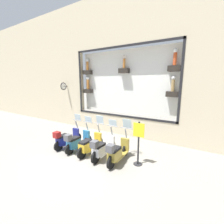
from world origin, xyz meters
name	(u,v)px	position (x,y,z in m)	size (l,w,h in m)	color
ground_plane	(85,157)	(0.00, 0.00, 0.00)	(120.00, 120.00, 0.00)	gray
building_facade	(123,66)	(3.60, 0.00, 4.28)	(1.20, 36.00, 8.39)	beige
scooter_olive_0	(117,152)	(0.28, -1.50, 0.49)	(1.81, 0.60, 1.69)	black
scooter_white_1	(102,148)	(0.28, -0.75, 0.48)	(1.81, 0.60, 1.58)	black
scooter_yellow_2	(90,145)	(0.34, 0.00, 0.45)	(1.81, 0.61, 1.68)	black
scooter_teal_3	(77,141)	(0.27, 0.75, 0.47)	(1.80, 0.60, 1.56)	black
scooter_navy_4	(66,139)	(0.27, 1.49, 0.47)	(1.80, 0.60, 1.59)	black
shop_sign_post	(138,142)	(0.62, -2.26, 0.97)	(0.36, 0.45, 1.79)	#232326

